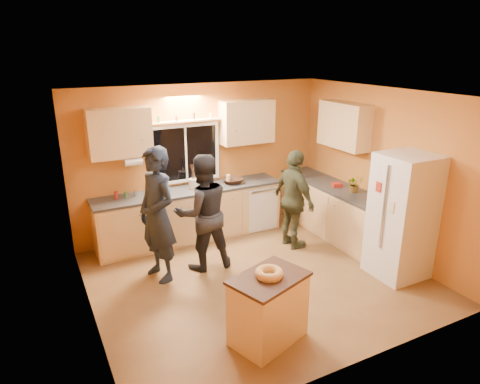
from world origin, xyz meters
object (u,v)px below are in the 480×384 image
refrigerator (402,217)px  person_left (157,215)px  island (268,308)px  person_right (294,200)px  person_center (203,213)px

refrigerator → person_left: size_ratio=0.93×
refrigerator → person_left: 3.44m
island → person_right: person_right is taller
island → person_right: size_ratio=0.59×
refrigerator → island: size_ratio=1.85×
refrigerator → person_left: person_left is taller
person_center → island: bearing=93.5°
person_left → person_right: person_left is taller
person_left → person_right: (2.26, -0.02, -0.14)m
person_right → person_center: bearing=86.9°
refrigerator → person_center: size_ratio=1.03×
refrigerator → person_left: (-3.11, 1.47, 0.06)m
person_center → refrigerator: bearing=152.6°
island → person_left: (-0.66, 1.91, 0.55)m
refrigerator → island: (-2.45, -0.44, -0.49)m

